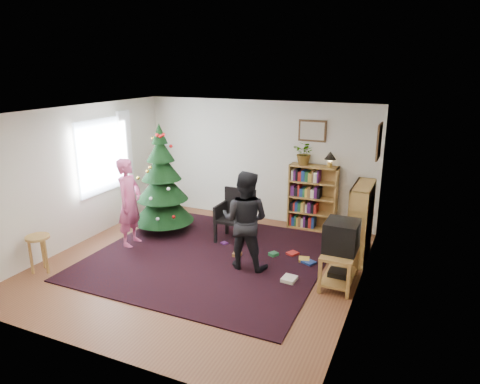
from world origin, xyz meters
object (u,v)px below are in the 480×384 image
at_px(picture_back, 312,131).
at_px(armchair, 235,213).
at_px(picture_right, 379,141).
at_px(person_by_chair, 245,220).
at_px(person_standing, 129,203).
at_px(table_lamp, 330,157).
at_px(christmas_tree, 162,188).
at_px(bookshelf_right, 361,221).
at_px(potted_plant, 305,153).
at_px(stool, 38,244).
at_px(bookshelf_back, 313,197).
at_px(tv_stand, 340,264).
at_px(crt_tv, 341,236).

distance_m(picture_back, armchair, 2.20).
xyz_separation_m(picture_right, person_by_chair, (-1.77, -1.54, -1.14)).
bearing_deg(person_standing, table_lamp, -61.74).
bearing_deg(christmas_tree, picture_back, 30.14).
xyz_separation_m(bookshelf_right, potted_plant, (-1.29, 1.03, 0.87)).
relative_size(christmas_tree, stool, 3.51).
height_order(picture_back, potted_plant, picture_back).
bearing_deg(christmas_tree, stool, -109.91).
bearing_deg(bookshelf_back, potted_plant, 180.00).
height_order(picture_right, table_lamp, picture_right).
bearing_deg(stool, person_standing, 66.32).
distance_m(picture_right, bookshelf_back, 1.87).
distance_m(bookshelf_back, potted_plant, 0.89).
distance_m(picture_right, table_lamp, 1.18).
relative_size(tv_stand, potted_plant, 1.82).
xyz_separation_m(christmas_tree, bookshelf_right, (3.72, 0.31, -0.23)).
bearing_deg(bookshelf_right, potted_plant, 51.45).
height_order(bookshelf_right, crt_tv, bookshelf_right).
bearing_deg(tv_stand, picture_right, 80.32).
bearing_deg(picture_right, tv_stand, -99.68).
xyz_separation_m(stool, table_lamp, (3.75, 3.60, 1.03)).
bearing_deg(potted_plant, armchair, -130.60).
bearing_deg(potted_plant, bookshelf_right, -38.55).
height_order(armchair, person_by_chair, person_by_chair).
height_order(tv_stand, crt_tv, crt_tv).
relative_size(picture_right, bookshelf_right, 0.46).
height_order(picture_right, bookshelf_right, picture_right).
bearing_deg(tv_stand, bookshelf_right, 83.54).
bearing_deg(person_standing, picture_back, -56.22).
bearing_deg(crt_tv, bookshelf_back, 114.81).
height_order(potted_plant, table_lamp, potted_plant).
bearing_deg(potted_plant, christmas_tree, -151.27).
bearing_deg(tv_stand, christmas_tree, 168.22).
relative_size(picture_right, tv_stand, 0.72).
relative_size(crt_tv, armchair, 0.53).
height_order(bookshelf_right, stool, bookshelf_right).
bearing_deg(crt_tv, person_by_chair, -178.37).
height_order(tv_stand, table_lamp, table_lamp).
bearing_deg(picture_right, bookshelf_back, 154.22).
height_order(person_by_chair, table_lamp, person_by_chair).
xyz_separation_m(christmas_tree, armchair, (1.45, 0.19, -0.37)).
distance_m(person_standing, table_lamp, 3.83).
distance_m(tv_stand, person_standing, 3.81).
bearing_deg(person_standing, stool, 150.21).
distance_m(bookshelf_right, potted_plant, 1.86).
height_order(bookshelf_right, potted_plant, potted_plant).
relative_size(tv_stand, stool, 1.37).
relative_size(christmas_tree, bookshelf_right, 1.65).
relative_size(bookshelf_back, crt_tv, 2.51).
relative_size(tv_stand, armchair, 0.86).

